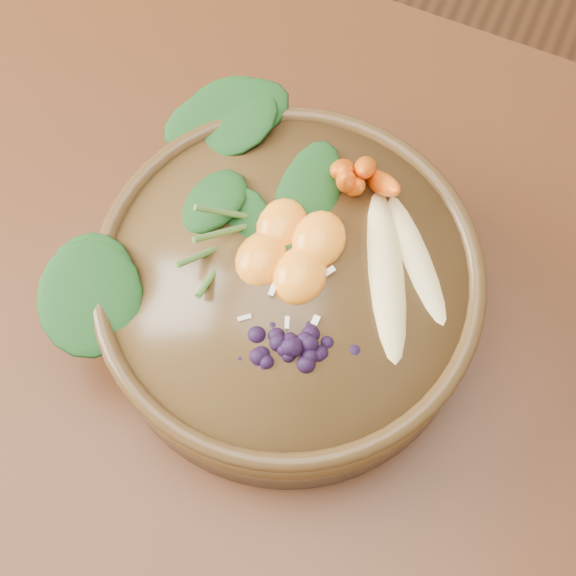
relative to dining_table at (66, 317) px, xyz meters
name	(u,v)px	position (x,y,z in m)	size (l,w,h in m)	color
ground	(159,448)	(0.00, 0.00, -0.66)	(4.00, 4.00, 0.00)	#381E0F
dining_table	(66,317)	(0.00, 0.00, 0.00)	(1.60, 0.90, 0.75)	#331C0C
stoneware_bowl	(288,292)	(0.22, 0.07, 0.14)	(0.33, 0.33, 0.09)	#4A3318
kale_heap	(226,186)	(0.15, 0.11, 0.21)	(0.21, 0.19, 0.05)	#154215
carrot_cluster	(359,151)	(0.24, 0.17, 0.23)	(0.07, 0.07, 0.09)	orange
banana_halves	(404,258)	(0.31, 0.11, 0.20)	(0.14, 0.18, 0.03)	#E0CC84
mandarin_cluster	(291,240)	(0.22, 0.09, 0.20)	(0.09, 0.10, 0.04)	orange
blueberry_pile	(293,340)	(0.25, 0.01, 0.20)	(0.15, 0.11, 0.04)	black
coconut_flakes	(291,295)	(0.24, 0.05, 0.18)	(0.10, 0.08, 0.01)	white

